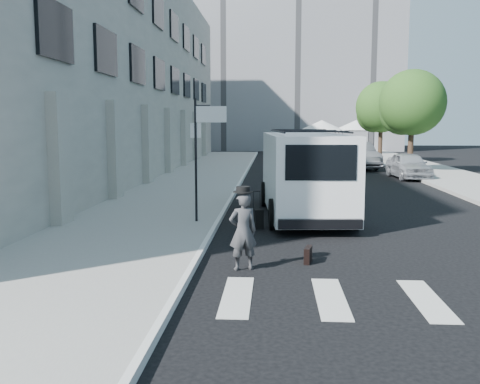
# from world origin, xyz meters

# --- Properties ---
(ground) EXTENTS (120.00, 120.00, 0.00)m
(ground) POSITION_xyz_m (0.00, 0.00, 0.00)
(ground) COLOR black
(ground) RESTS_ON ground
(sidewalk_left) EXTENTS (4.50, 48.00, 0.15)m
(sidewalk_left) POSITION_xyz_m (-4.25, 16.00, 0.07)
(sidewalk_left) COLOR gray
(sidewalk_left) RESTS_ON ground
(sidewalk_right) EXTENTS (4.00, 56.00, 0.15)m
(sidewalk_right) POSITION_xyz_m (9.00, 20.00, 0.07)
(sidewalk_right) COLOR gray
(sidewalk_right) RESTS_ON ground
(building_left) EXTENTS (10.00, 44.00, 12.00)m
(building_left) POSITION_xyz_m (-11.50, 18.00, 6.00)
(building_left) COLOR gray
(building_left) RESTS_ON ground
(building_far) EXTENTS (22.00, 12.00, 25.00)m
(building_far) POSITION_xyz_m (2.00, 50.00, 12.50)
(building_far) COLOR slate
(building_far) RESTS_ON ground
(sign_pole) EXTENTS (1.03, 0.07, 3.50)m
(sign_pole) POSITION_xyz_m (-2.36, 3.20, 2.65)
(sign_pole) COLOR black
(sign_pole) RESTS_ON sidewalk_left
(tree_near) EXTENTS (3.80, 3.83, 6.03)m
(tree_near) POSITION_xyz_m (7.50, 20.15, 3.97)
(tree_near) COLOR black
(tree_near) RESTS_ON ground
(tree_far) EXTENTS (3.80, 3.83, 6.03)m
(tree_far) POSITION_xyz_m (7.50, 29.15, 3.97)
(tree_far) COLOR black
(tree_far) RESTS_ON ground
(tent_left) EXTENTS (4.00, 4.00, 3.20)m
(tent_left) POSITION_xyz_m (4.00, 38.00, 2.71)
(tent_left) COLOR black
(tent_left) RESTS_ON ground
(tent_right) EXTENTS (4.00, 4.00, 3.20)m
(tent_right) POSITION_xyz_m (7.20, 38.50, 2.71)
(tent_right) COLOR black
(tent_right) RESTS_ON ground
(businessman) EXTENTS (0.67, 0.54, 1.59)m
(businessman) POSITION_xyz_m (-0.99, -1.31, 0.79)
(businessman) COLOR #3A3A3D
(businessman) RESTS_ON ground
(briefcase) EXTENTS (0.21, 0.46, 0.34)m
(briefcase) POSITION_xyz_m (0.36, -0.68, 0.17)
(briefcase) COLOR black
(briefcase) RESTS_ON ground
(suitcase) EXTENTS (0.33, 0.43, 1.06)m
(suitcase) POSITION_xyz_m (-0.82, 3.00, 0.28)
(suitcase) COLOR black
(suitcase) RESTS_ON ground
(cargo_van) EXTENTS (2.87, 7.16, 2.61)m
(cargo_van) POSITION_xyz_m (0.58, 5.21, 1.34)
(cargo_van) COLOR white
(cargo_van) RESTS_ON ground
(parked_car_a) EXTENTS (1.88, 4.22, 1.41)m
(parked_car_a) POSITION_xyz_m (6.80, 17.09, 0.70)
(parked_car_a) COLOR #A6A8AE
(parked_car_a) RESTS_ON ground
(parked_car_b) EXTENTS (2.48, 5.39, 1.71)m
(parked_car_b) POSITION_xyz_m (5.00, 23.11, 0.86)
(parked_car_b) COLOR #56595E
(parked_car_b) RESTS_ON ground
(parked_car_c) EXTENTS (2.56, 5.27, 1.48)m
(parked_car_c) POSITION_xyz_m (6.80, 35.15, 0.74)
(parked_car_c) COLOR #ABADB4
(parked_car_c) RESTS_ON ground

